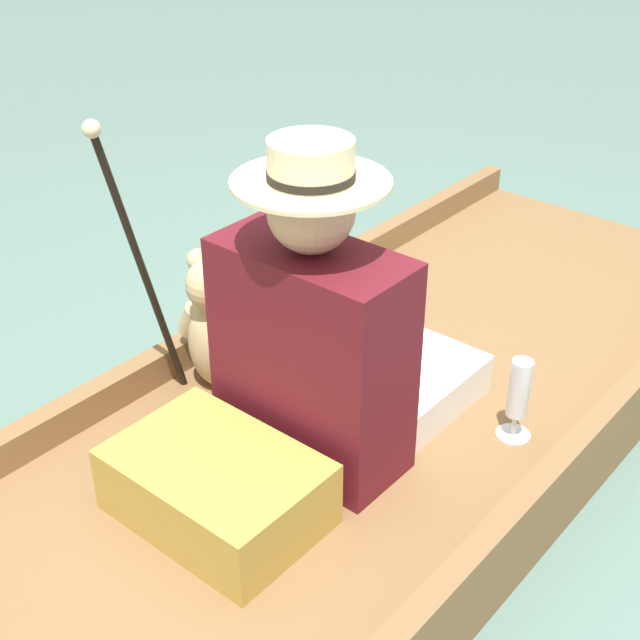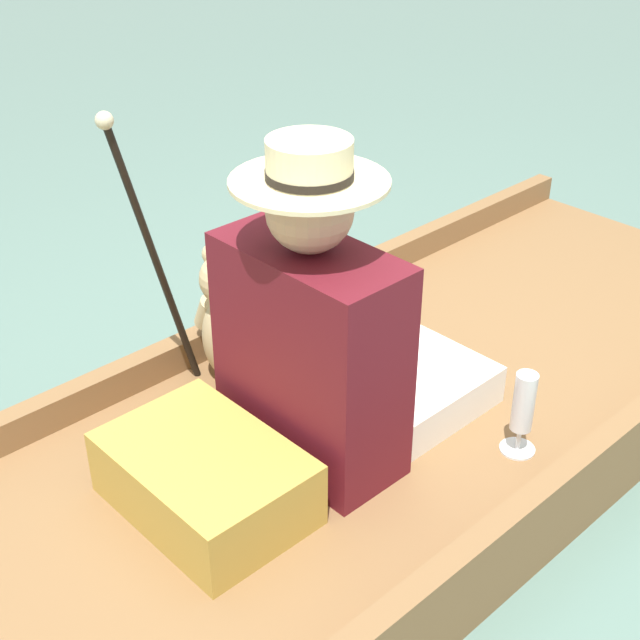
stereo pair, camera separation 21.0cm
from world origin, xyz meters
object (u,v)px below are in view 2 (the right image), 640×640
teddy_bear (230,319)px  walking_cane (147,235)px  wine_glass (523,407)px  seated_person (329,342)px

teddy_bear → walking_cane: 0.35m
teddy_bear → walking_cane: walking_cane is taller
teddy_bear → wine_glass: 0.82m
wine_glass → walking_cane: size_ratio=0.28×
seated_person → walking_cane: size_ratio=1.00×
seated_person → walking_cane: seated_person is taller
seated_person → walking_cane: 0.54m
seated_person → wine_glass: size_ratio=3.55×
wine_glass → walking_cane: 1.03m
teddy_bear → walking_cane: size_ratio=0.50×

